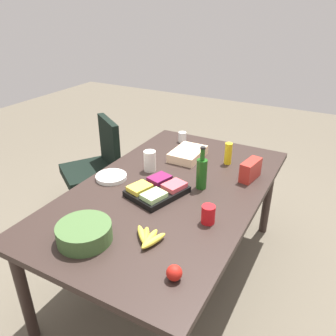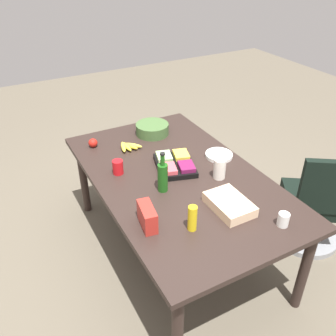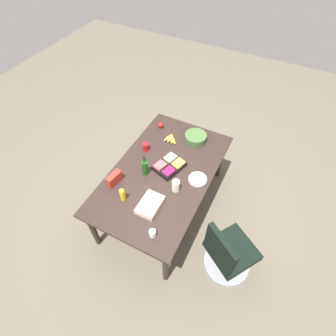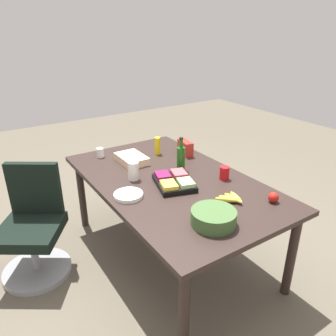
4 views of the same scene
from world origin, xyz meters
name	(u,v)px [view 1 (image 1 of 4)]	position (x,y,z in m)	size (l,w,h in m)	color
ground_plane	(170,273)	(0.00, 0.00, 0.00)	(10.00, 10.00, 0.00)	brown
conference_table	(170,197)	(0.00, 0.00, 0.70)	(1.97, 1.18, 0.77)	#2C201C
office_chair	(96,178)	(0.46, 1.07, 0.36)	(0.67, 0.67, 0.93)	gray
banana_bunch	(148,238)	(-0.55, -0.16, 0.79)	(0.18, 0.19, 0.04)	yellow
salad_bowl	(84,233)	(-0.70, 0.14, 0.82)	(0.29, 0.29, 0.10)	#405F31
wine_bottle	(202,172)	(0.11, -0.18, 0.89)	(0.09, 0.09, 0.30)	#1B5317
mayo_jar	(150,161)	(0.17, 0.26, 0.85)	(0.09, 0.09, 0.16)	white
fruit_platter	(157,190)	(-0.10, 0.04, 0.80)	(0.43, 0.37, 0.07)	black
mustard_bottle	(228,154)	(0.56, -0.21, 0.85)	(0.06, 0.06, 0.17)	yellow
sheet_cake	(188,154)	(0.51, 0.11, 0.80)	(0.32, 0.22, 0.07)	beige
paper_plate_stack	(111,177)	(-0.08, 0.43, 0.78)	(0.22, 0.22, 0.03)	white
red_solo_cup	(208,214)	(-0.24, -0.38, 0.82)	(0.08, 0.08, 0.11)	red
chip_bag_red	(250,170)	(0.40, -0.44, 0.84)	(0.20, 0.08, 0.14)	#B52B22
paper_cup	(182,137)	(0.79, 0.30, 0.81)	(0.07, 0.07, 0.09)	white
apple_red	(174,273)	(-0.72, -0.41, 0.81)	(0.08, 0.08, 0.08)	red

